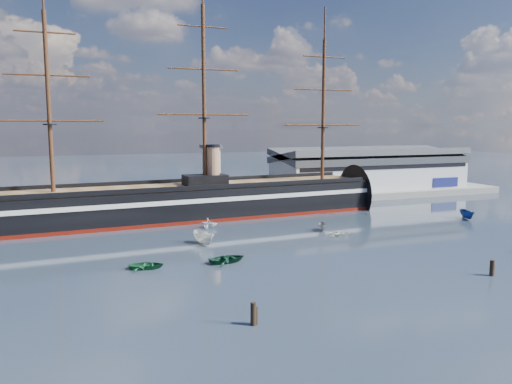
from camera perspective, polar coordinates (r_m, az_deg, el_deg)
name	(u,v)px	position (r m, az deg, el deg)	size (l,w,h in m)	color
ground	(243,232)	(104.06, -1.53, -4.61)	(600.00, 600.00, 0.00)	#1D2835
quay	(233,204)	(140.72, -2.70, -1.41)	(180.00, 18.00, 2.00)	slate
warehouse	(369,170)	(164.84, 12.84, 2.52)	(63.00, 21.00, 11.60)	#B7BABC
quay_tower	(211,172)	(134.59, -5.14, 2.34)	(5.00, 5.00, 15.00)	silver
warship	(190,201)	(120.45, -7.52, -1.05)	(113.28, 20.90, 53.94)	black
motorboat_a	(204,244)	(93.91, -5.96, -5.98)	(7.71, 2.83, 3.09)	silver
motorboat_b	(228,262)	(81.67, -3.27, -8.03)	(3.77, 1.51, 1.76)	#0E3522
motorboat_c	(322,231)	(106.16, 7.59, -4.43)	(5.13, 1.88, 2.05)	gray
motorboat_d	(209,227)	(109.21, -5.42, -4.06)	(6.30, 2.73, 2.31)	white
motorboat_e	(340,236)	(102.08, 9.53, -4.95)	(2.59, 1.04, 1.21)	silver
motorboat_f	(467,219)	(128.57, 22.97, -2.86)	(6.73, 2.47, 2.69)	navy
motorboat_g	(147,269)	(79.85, -12.40, -8.56)	(3.34, 1.33, 1.56)	#16542E
piling_near_left	(253,325)	(57.25, -0.31, -14.97)	(0.64, 0.64, 3.30)	black
piling_near_right	(491,276)	(82.23, 25.31, -8.65)	(0.64, 0.64, 3.08)	black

